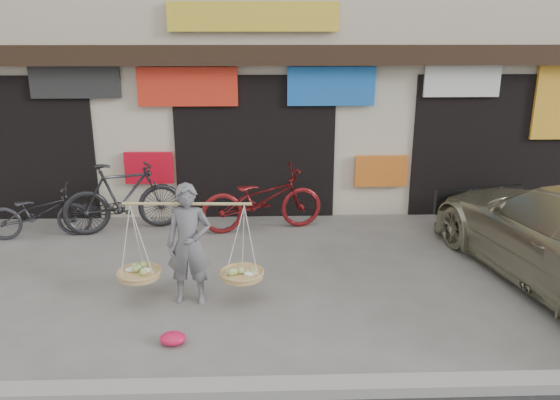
{
  "coord_description": "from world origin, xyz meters",
  "views": [
    {
      "loc": [
        0.13,
        -6.62,
        3.46
      ],
      "look_at": [
        0.38,
        0.9,
        1.12
      ],
      "focal_mm": 35.0,
      "sensor_mm": 36.0,
      "label": 1
    }
  ],
  "objects_px": {
    "street_vendor": "(189,249)",
    "bike_1": "(124,197)",
    "bike_0": "(39,212)",
    "bike_2": "(262,199)"
  },
  "relations": [
    {
      "from": "street_vendor",
      "to": "bike_1",
      "type": "bearing_deg",
      "value": 121.49
    },
    {
      "from": "bike_0",
      "to": "bike_2",
      "type": "relative_size",
      "value": 0.79
    },
    {
      "from": "street_vendor",
      "to": "bike_2",
      "type": "bearing_deg",
      "value": 73.17
    },
    {
      "from": "bike_2",
      "to": "bike_0",
      "type": "bearing_deg",
      "value": 80.87
    },
    {
      "from": "bike_0",
      "to": "bike_1",
      "type": "relative_size",
      "value": 0.83
    },
    {
      "from": "street_vendor",
      "to": "bike_0",
      "type": "relative_size",
      "value": 1.1
    },
    {
      "from": "street_vendor",
      "to": "bike_1",
      "type": "distance_m",
      "value": 3.12
    },
    {
      "from": "street_vendor",
      "to": "bike_0",
      "type": "height_order",
      "value": "street_vendor"
    },
    {
      "from": "street_vendor",
      "to": "bike_2",
      "type": "relative_size",
      "value": 0.87
    },
    {
      "from": "bike_0",
      "to": "bike_1",
      "type": "distance_m",
      "value": 1.44
    }
  ]
}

